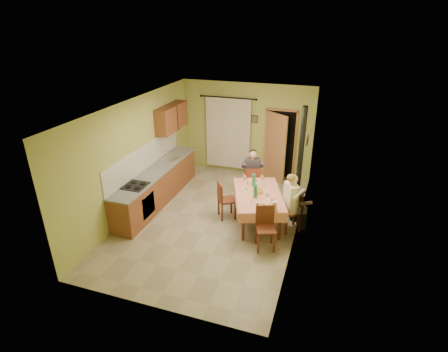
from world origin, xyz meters
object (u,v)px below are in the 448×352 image
(chair_far, at_px, (252,190))
(chair_left, at_px, (226,207))
(dining_table, at_px, (258,208))
(man_far, at_px, (252,170))
(chair_near, at_px, (265,236))
(man_right, at_px, (292,196))
(chair_right, at_px, (291,219))
(stove_flue, at_px, (298,182))

(chair_far, bearing_deg, chair_left, -130.24)
(dining_table, bearing_deg, chair_left, 162.79)
(dining_table, bearing_deg, man_far, 91.49)
(chair_far, distance_m, man_far, 0.59)
(chair_near, bearing_deg, dining_table, -88.87)
(chair_left, relative_size, man_far, 0.68)
(chair_far, xyz_separation_m, man_right, (1.20, -1.12, 0.59))
(dining_table, distance_m, chair_near, 1.05)
(dining_table, xyz_separation_m, man_right, (0.80, -0.10, 0.50))
(chair_near, height_order, man_far, man_far)
(man_far, bearing_deg, dining_table, -89.23)
(chair_left, xyz_separation_m, man_far, (0.37, 1.07, 0.59))
(chair_far, distance_m, chair_left, 1.12)
(dining_table, xyz_separation_m, man_far, (-0.40, 1.03, 0.50))
(man_far, xyz_separation_m, man_right, (1.20, -1.13, 0.00))
(chair_near, height_order, man_right, man_right)
(chair_near, xyz_separation_m, man_right, (0.40, 0.87, 0.59))
(dining_table, relative_size, chair_near, 2.16)
(dining_table, bearing_deg, chair_right, -26.65)
(stove_flue, bearing_deg, chair_left, -165.66)
(chair_left, height_order, stove_flue, stove_flue)
(man_right, bearing_deg, chair_left, 55.90)
(man_far, distance_m, man_right, 1.65)
(chair_far, xyz_separation_m, stove_flue, (1.24, -0.64, 0.73))
(chair_far, height_order, man_far, man_far)
(chair_left, height_order, man_right, man_right)
(chair_left, distance_m, man_right, 1.68)
(chair_far, distance_m, chair_right, 1.64)
(chair_right, height_order, stove_flue, stove_flue)
(chair_right, distance_m, man_far, 1.76)
(dining_table, relative_size, stove_flue, 0.73)
(dining_table, distance_m, chair_left, 0.78)
(chair_right, height_order, man_right, man_right)
(chair_near, bearing_deg, chair_right, -136.37)
(chair_far, height_order, chair_right, chair_far)
(chair_near, height_order, chair_right, chair_near)
(chair_far, relative_size, stove_flue, 0.35)
(chair_near, height_order, chair_left, chair_near)
(chair_far, relative_size, chair_right, 1.05)
(chair_far, bearing_deg, dining_table, -89.22)
(dining_table, distance_m, chair_right, 0.82)
(chair_near, xyz_separation_m, stove_flue, (0.45, 1.35, 0.74))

